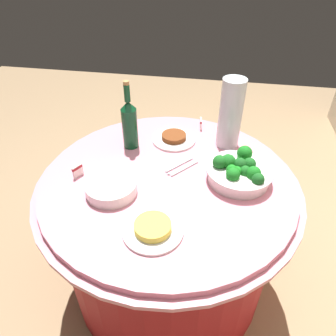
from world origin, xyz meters
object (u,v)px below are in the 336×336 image
object	(u,v)px
label_placard_mid	(78,171)
decorative_fruit_vase	(230,118)
food_plate_stir_fry	(174,138)
serving_tongs	(181,167)
food_plate_fried_egg	(152,228)
wine_bottle	(130,123)
broccoli_bowl	(239,171)
label_placard_front	(201,123)
plate_stack	(111,187)

from	to	relation	value
label_placard_mid	decorative_fruit_vase	bearing A→B (deg)	120.26
food_plate_stir_fry	serving_tongs	bearing A→B (deg)	16.80
food_plate_fried_egg	label_placard_mid	xyz separation A→B (m)	(-0.25, -0.38, 0.02)
serving_tongs	food_plate_stir_fry	size ratio (longest dim) A/B	0.69
wine_bottle	decorative_fruit_vase	world-z (taller)	decorative_fruit_vase
wine_bottle	food_plate_fried_egg	size ratio (longest dim) A/B	1.53
decorative_fruit_vase	food_plate_fried_egg	distance (m)	0.68
decorative_fruit_vase	broccoli_bowl	bearing A→B (deg)	10.78
broccoli_bowl	food_plate_fried_egg	bearing A→B (deg)	-40.90
broccoli_bowl	decorative_fruit_vase	bearing A→B (deg)	-169.22
broccoli_bowl	label_placard_front	xyz separation A→B (m)	(-0.41, -0.20, -0.02)
label_placard_front	label_placard_mid	bearing A→B (deg)	-43.90
food_plate_fried_egg	plate_stack	bearing A→B (deg)	-130.26
plate_stack	wine_bottle	bearing A→B (deg)	-178.10
broccoli_bowl	decorative_fruit_vase	distance (m)	0.30
broccoli_bowl	food_plate_stir_fry	world-z (taller)	broccoli_bowl
wine_bottle	serving_tongs	distance (m)	0.33
decorative_fruit_vase	serving_tongs	distance (m)	0.34
broccoli_bowl	food_plate_stir_fry	distance (m)	0.42
label_placard_front	serving_tongs	bearing A→B (deg)	-8.33
broccoli_bowl	plate_stack	world-z (taller)	broccoli_bowl
plate_stack	food_plate_stir_fry	world-z (taller)	plate_stack
food_plate_stir_fry	plate_stack	bearing A→B (deg)	-23.60
broccoli_bowl	food_plate_stir_fry	size ratio (longest dim) A/B	1.27
decorative_fruit_vase	label_placard_mid	size ratio (longest dim) A/B	6.18
decorative_fruit_vase	food_plate_fried_egg	xyz separation A→B (m)	(0.62, -0.25, -0.13)
wine_bottle	decorative_fruit_vase	distance (m)	0.48
wine_bottle	label_placard_front	world-z (taller)	wine_bottle
plate_stack	label_placard_front	bearing A→B (deg)	151.79
food_plate_stir_fry	label_placard_front	distance (m)	0.19
decorative_fruit_vase	label_placard_mid	distance (m)	0.74
label_placard_front	wine_bottle	bearing A→B (deg)	-54.14
broccoli_bowl	label_placard_mid	bearing A→B (deg)	-82.23
wine_bottle	food_plate_stir_fry	world-z (taller)	wine_bottle
wine_bottle	label_placard_mid	world-z (taller)	wine_bottle
plate_stack	label_placard_mid	size ratio (longest dim) A/B	3.82
decorative_fruit_vase	serving_tongs	bearing A→B (deg)	-40.21
wine_bottle	serving_tongs	bearing A→B (deg)	62.58
plate_stack	food_plate_stir_fry	distance (m)	0.47
food_plate_fried_egg	food_plate_stir_fry	size ratio (longest dim) A/B	1.00
food_plate_fried_egg	label_placard_mid	size ratio (longest dim) A/B	4.00
plate_stack	food_plate_fried_egg	bearing A→B (deg)	49.74
wine_bottle	food_plate_fried_egg	distance (m)	0.58
decorative_fruit_vase	label_placard_mid	bearing A→B (deg)	-59.74
serving_tongs	decorative_fruit_vase	bearing A→B (deg)	139.79
plate_stack	label_placard_front	size ratio (longest dim) A/B	3.82
broccoli_bowl	food_plate_fried_egg	size ratio (longest dim) A/B	1.27
broccoli_bowl	label_placard_front	world-z (taller)	broccoli_bowl
plate_stack	serving_tongs	xyz separation A→B (m)	(-0.21, 0.26, -0.02)
serving_tongs	food_plate_fried_egg	distance (m)	0.39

